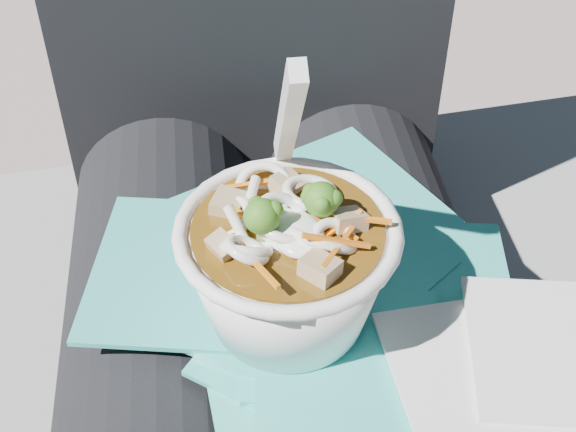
{
  "coord_description": "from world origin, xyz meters",
  "views": [
    {
      "loc": [
        -0.04,
        -0.36,
        1.03
      ],
      "look_at": [
        -0.0,
        -0.02,
        0.72
      ],
      "focal_mm": 50.0,
      "sensor_mm": 36.0,
      "label": 1
    }
  ],
  "objects": [
    {
      "name": "lap",
      "position": [
        0.0,
        0.0,
        0.54
      ],
      "size": [
        0.34,
        0.48,
        0.16
      ],
      "color": "black",
      "rests_on": "stone_ledge"
    },
    {
      "name": "napkins",
      "position": [
        0.14,
        -0.09,
        0.63
      ],
      "size": [
        0.18,
        0.15,
        0.01
      ],
      "color": "silver",
      "rests_on": "plastic_bag"
    },
    {
      "name": "person_body",
      "position": [
        0.0,
        0.09,
        0.56
      ],
      "size": [
        0.34,
        0.94,
        1.01
      ],
      "color": "black",
      "rests_on": "ground"
    },
    {
      "name": "stone_ledge",
      "position": [
        0.0,
        0.15,
        0.23
      ],
      "size": [
        1.05,
        0.6,
        0.46
      ],
      "primitive_type": "cube",
      "rotation": [
        0.0,
        0.0,
        0.11
      ],
      "color": "slate",
      "rests_on": "ground"
    },
    {
      "name": "plastic_bag",
      "position": [
        0.02,
        0.0,
        0.62
      ],
      "size": [
        0.31,
        0.32,
        0.01
      ],
      "color": "teal",
      "rests_on": "lap"
    },
    {
      "name": "udon_bowl",
      "position": [
        -0.0,
        -0.02,
        0.68
      ],
      "size": [
        0.14,
        0.15,
        0.19
      ],
      "color": "white",
      "rests_on": "plastic_bag"
    }
  ]
}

